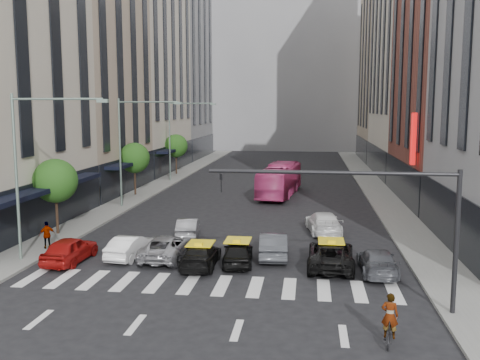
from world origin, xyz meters
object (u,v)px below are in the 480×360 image
(taxi_center, at_px, (238,253))
(car_white_front, at_px, (130,247))
(motorcycle, at_px, (389,333))
(streetlamp_mid, at_px, (131,138))
(taxi_left, at_px, (201,255))
(streetlamp_near, at_px, (32,155))
(car_red, at_px, (70,250))
(pedestrian_far, at_px, (47,235))
(streetlamp_far, at_px, (178,130))
(bus, at_px, (280,180))

(taxi_center, bearing_deg, car_white_front, -9.98)
(car_white_front, relative_size, motorcycle, 2.44)
(streetlamp_mid, height_order, taxi_left, streetlamp_mid)
(taxi_left, xyz_separation_m, motorcycle, (8.56, -8.33, -0.20))
(car_white_front, bearing_deg, taxi_left, 171.95)
(streetlamp_near, distance_m, car_white_front, 7.26)
(car_red, bearing_deg, pedestrian_far, -39.47)
(car_white_front, relative_size, taxi_center, 1.01)
(streetlamp_mid, xyz_separation_m, car_red, (1.79, -15.79, -5.18))
(streetlamp_mid, relative_size, car_white_front, 2.30)
(streetlamp_near, bearing_deg, streetlamp_far, 90.00)
(motorcycle, bearing_deg, streetlamp_far, -54.76)
(streetlamp_mid, bearing_deg, streetlamp_far, 90.00)
(streetlamp_near, relative_size, pedestrian_far, 5.59)
(streetlamp_far, height_order, car_white_front, streetlamp_far)
(streetlamp_far, height_order, taxi_left, streetlamp_far)
(streetlamp_mid, bearing_deg, streetlamp_near, -90.00)
(car_red, relative_size, car_white_front, 1.08)
(streetlamp_near, relative_size, streetlamp_far, 1.00)
(streetlamp_mid, height_order, motorcycle, streetlamp_mid)
(streetlamp_near, xyz_separation_m, motorcycle, (17.60, -8.00, -5.48))
(motorcycle, xyz_separation_m, pedestrian_far, (-18.18, 10.32, 0.53))
(streetlamp_near, bearing_deg, car_red, 6.79)
(car_red, bearing_deg, streetlamp_near, 8.88)
(motorcycle, distance_m, pedestrian_far, 20.91)
(streetlamp_far, xyz_separation_m, car_red, (1.79, -31.79, -5.18))
(taxi_center, bearing_deg, motorcycle, 121.46)
(car_white_front, height_order, bus, bus)
(car_red, bearing_deg, taxi_left, -176.99)
(streetlamp_mid, height_order, car_red, streetlamp_mid)
(streetlamp_mid, distance_m, car_red, 16.71)
(taxi_left, bearing_deg, streetlamp_far, -75.38)
(car_red, distance_m, pedestrian_far, 3.18)
(pedestrian_far, bearing_deg, taxi_center, 137.97)
(taxi_center, bearing_deg, taxi_left, 14.14)
(taxi_left, xyz_separation_m, taxi_center, (1.90, 0.66, 0.03))
(car_red, xyz_separation_m, taxi_center, (9.16, 0.78, -0.06))
(streetlamp_far, distance_m, taxi_left, 33.36)
(streetlamp_far, bearing_deg, taxi_center, -70.55)
(car_white_front, distance_m, bus, 23.46)
(streetlamp_far, bearing_deg, motorcycle, -66.25)
(pedestrian_far, bearing_deg, motorcycle, 114.94)
(motorcycle, relative_size, pedestrian_far, 1.00)
(car_red, height_order, pedestrian_far, pedestrian_far)
(bus, bearing_deg, streetlamp_near, 70.43)
(car_red, xyz_separation_m, car_white_front, (2.97, 1.31, -0.07))
(streetlamp_near, relative_size, taxi_center, 2.33)
(streetlamp_mid, bearing_deg, motorcycle, -53.75)
(streetlamp_near, distance_m, bus, 27.02)
(streetlamp_far, distance_m, motorcycle, 44.05)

